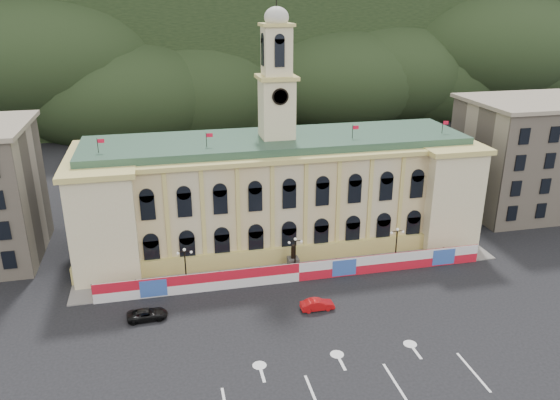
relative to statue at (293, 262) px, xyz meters
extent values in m
plane|color=black|center=(0.00, -18.00, -1.19)|extent=(260.00, 260.00, 0.00)
cube|color=black|center=(0.00, 112.00, 20.81)|extent=(230.00, 70.00, 44.00)
cube|color=#595651|center=(35.00, 92.00, 28.81)|extent=(22.00, 8.00, 14.00)
cube|color=#595651|center=(-48.00, 90.00, 24.81)|extent=(16.00, 7.00, 10.00)
cube|color=#C8B990|center=(0.00, 10.00, 5.81)|extent=(55.00, 15.00, 14.00)
cube|color=#CCBB63|center=(0.00, 2.20, 0.01)|extent=(56.00, 0.80, 2.40)
cube|color=#CCBB63|center=(0.00, 10.00, 13.11)|extent=(56.20, 16.20, 0.60)
cube|color=#31513E|center=(0.00, 10.00, 13.81)|extent=(53.00, 13.00, 1.20)
cube|color=beige|center=(-23.50, 9.00, 5.81)|extent=(8.00, 17.00, 14.00)
cube|color=beige|center=(23.50, 9.00, 5.81)|extent=(8.00, 17.00, 14.00)
cube|color=beige|center=(0.00, 10.00, 18.41)|extent=(4.40, 4.40, 8.00)
cube|color=#CCBB63|center=(0.00, 10.00, 22.61)|extent=(5.20, 5.20, 0.50)
cube|color=beige|center=(0.00, 10.00, 25.91)|extent=(3.60, 3.60, 6.50)
cube|color=#CCBB63|center=(0.00, 10.00, 29.31)|extent=(4.20, 4.20, 0.40)
cylinder|color=black|center=(0.00, 7.70, 20.41)|extent=(2.20, 0.20, 2.20)
ellipsoid|color=beige|center=(0.00, 10.00, 30.21)|extent=(3.20, 3.20, 2.72)
cube|color=tan|center=(43.00, 13.00, 7.81)|extent=(20.00, 16.00, 18.00)
cube|color=gray|center=(43.00, 13.00, 17.11)|extent=(21.00, 17.00, 0.60)
cube|color=red|center=(0.00, -3.00, 0.06)|extent=(50.00, 0.25, 2.50)
cube|color=#3356AA|center=(-18.00, -3.14, 0.06)|extent=(3.20, 0.05, 2.20)
cube|color=#3356AA|center=(6.00, -3.14, 0.06)|extent=(3.20, 0.05, 2.20)
cube|color=#3356AA|center=(20.00, -3.14, 0.06)|extent=(3.20, 0.05, 2.20)
cube|color=slate|center=(0.00, -0.25, -1.11)|extent=(56.00, 5.50, 0.16)
cube|color=#595651|center=(0.00, 0.00, -0.29)|extent=(1.40, 1.40, 1.80)
cylinder|color=black|center=(0.00, 0.00, 1.41)|extent=(0.60, 0.60, 1.60)
sphere|color=black|center=(0.00, 0.00, 2.31)|extent=(0.44, 0.44, 0.44)
cylinder|color=black|center=(-14.00, -1.00, -1.04)|extent=(0.44, 0.44, 0.30)
cylinder|color=black|center=(-14.00, -1.00, 1.21)|extent=(0.18, 0.18, 4.80)
cube|color=black|center=(-14.00, -1.00, 3.51)|extent=(1.60, 0.08, 0.08)
sphere|color=silver|center=(-14.80, -1.00, 3.36)|extent=(0.36, 0.36, 0.36)
sphere|color=silver|center=(-13.20, -1.00, 3.36)|extent=(0.36, 0.36, 0.36)
sphere|color=silver|center=(-14.00, -1.00, 3.76)|extent=(0.40, 0.40, 0.40)
cylinder|color=black|center=(0.00, -1.00, -1.04)|extent=(0.44, 0.44, 0.30)
cylinder|color=black|center=(0.00, -1.00, 1.21)|extent=(0.18, 0.18, 4.80)
cube|color=black|center=(0.00, -1.00, 3.51)|extent=(1.60, 0.08, 0.08)
sphere|color=silver|center=(-0.80, -1.00, 3.36)|extent=(0.36, 0.36, 0.36)
sphere|color=silver|center=(0.80, -1.00, 3.36)|extent=(0.36, 0.36, 0.36)
sphere|color=silver|center=(0.00, -1.00, 3.76)|extent=(0.40, 0.40, 0.40)
cylinder|color=black|center=(14.00, -1.00, -1.04)|extent=(0.44, 0.44, 0.30)
cylinder|color=black|center=(14.00, -1.00, 1.21)|extent=(0.18, 0.18, 4.80)
cube|color=black|center=(14.00, -1.00, 3.51)|extent=(1.60, 0.08, 0.08)
sphere|color=silver|center=(13.20, -1.00, 3.36)|extent=(0.36, 0.36, 0.36)
sphere|color=silver|center=(14.80, -1.00, 3.36)|extent=(0.36, 0.36, 0.36)
sphere|color=silver|center=(14.00, -1.00, 3.76)|extent=(0.40, 0.40, 0.40)
imported|color=#B40C0E|center=(0.40, -9.97, -0.54)|extent=(1.41, 3.95, 1.30)
imported|color=black|center=(-18.76, -7.72, -0.57)|extent=(2.41, 4.63, 1.24)
camera|label=1|loc=(-15.74, -62.26, 33.01)|focal=35.00mm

